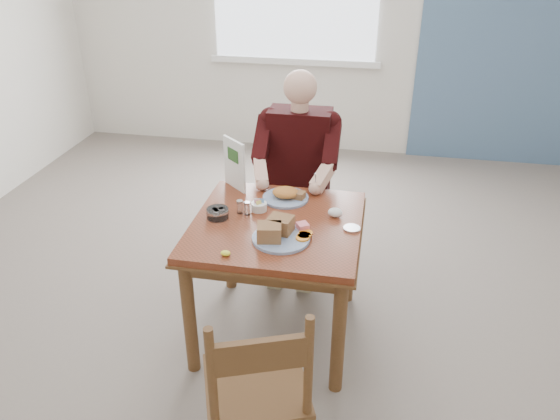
% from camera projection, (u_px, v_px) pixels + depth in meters
% --- Properties ---
extents(floor, '(6.00, 6.00, 0.00)m').
position_uv_depth(floor, '(277.00, 330.00, 3.29)').
color(floor, slate).
rests_on(floor, ground).
extents(wall_back, '(5.50, 0.00, 5.50)m').
position_uv_depth(wall_back, '(337.00, 12.00, 5.22)').
color(wall_back, silver).
rests_on(wall_back, ground).
extents(accent_panel, '(1.60, 0.02, 2.80)m').
position_uv_depth(accent_panel, '(512.00, 17.00, 4.94)').
color(accent_panel, slate).
rests_on(accent_panel, ground).
extents(lemon_wedge, '(0.06, 0.05, 0.03)m').
position_uv_depth(lemon_wedge, '(226.00, 253.00, 2.64)').
color(lemon_wedge, '#F6F633').
rests_on(lemon_wedge, table).
extents(napkin, '(0.10, 0.09, 0.05)m').
position_uv_depth(napkin, '(335.00, 212.00, 2.98)').
color(napkin, white).
rests_on(napkin, table).
extents(metal_dish, '(0.10, 0.10, 0.01)m').
position_uv_depth(metal_dish, '(352.00, 228.00, 2.86)').
color(metal_dish, silver).
rests_on(metal_dish, table).
extents(table, '(0.92, 0.92, 0.75)m').
position_uv_depth(table, '(277.00, 240.00, 2.99)').
color(table, maroon).
rests_on(table, ground).
extents(chair_far, '(0.42, 0.42, 0.95)m').
position_uv_depth(chair_far, '(299.00, 200.00, 3.75)').
color(chair_far, brown).
rests_on(chair_far, ground).
extents(chair_near, '(0.54, 0.54, 0.95)m').
position_uv_depth(chair_near, '(257.00, 392.00, 2.24)').
color(chair_near, brown).
rests_on(chair_near, ground).
extents(diner, '(0.53, 0.56, 1.39)m').
position_uv_depth(diner, '(298.00, 161.00, 3.52)').
color(diner, gray).
rests_on(diner, chair_far).
extents(near_plate, '(0.32, 0.31, 0.10)m').
position_uv_depth(near_plate, '(279.00, 232.00, 2.77)').
color(near_plate, white).
rests_on(near_plate, table).
extents(far_plate, '(0.33, 0.33, 0.07)m').
position_uv_depth(far_plate, '(287.00, 195.00, 3.16)').
color(far_plate, white).
rests_on(far_plate, table).
extents(caddy, '(0.10, 0.10, 0.07)m').
position_uv_depth(caddy, '(259.00, 206.00, 3.04)').
color(caddy, white).
rests_on(caddy, table).
extents(shakers, '(0.09, 0.05, 0.08)m').
position_uv_depth(shakers, '(243.00, 207.00, 3.00)').
color(shakers, white).
rests_on(shakers, table).
extents(creamer, '(0.12, 0.12, 0.05)m').
position_uv_depth(creamer, '(218.00, 213.00, 2.96)').
color(creamer, white).
rests_on(creamer, table).
extents(menu, '(0.17, 0.15, 0.31)m').
position_uv_depth(menu, '(234.00, 164.00, 3.24)').
color(menu, white).
rests_on(menu, table).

